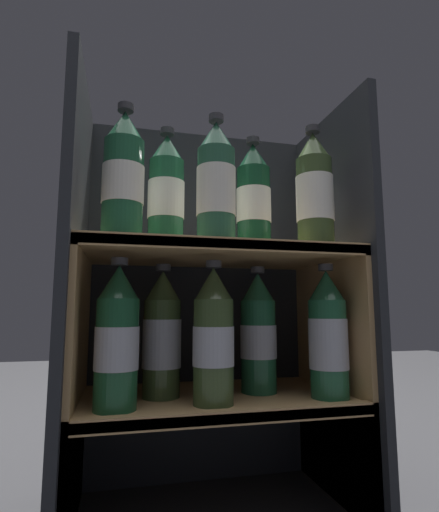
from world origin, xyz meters
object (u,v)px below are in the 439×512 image
Objects in this scene: bottle_upper_front_0 at (123,178)px; bottle_upper_back_0 at (166,194)px; bottle_lower_back_0 at (162,336)px; bottle_lower_front_2 at (328,336)px; bottle_upper_front_1 at (216,185)px; bottle_lower_back_1 at (258,334)px; bottle_lower_front_1 at (213,338)px; bottle_upper_front_2 at (315,193)px; bottle_upper_back_1 at (254,200)px; bottle_lower_front_0 at (117,339)px.

bottle_upper_back_0 is (0.09, 0.09, -0.00)m from bottle_upper_front_0.
bottle_lower_front_2 is at bearing -14.66° from bottle_lower_back_0.
bottle_upper_front_1 reaches higher than bottle_lower_back_1.
bottle_upper_front_2 is at bearing 0.00° from bottle_lower_front_1.
bottle_lower_front_1 and bottle_lower_back_0 have the same top height.
bottle_upper_back_1 is 1.00× the size of bottle_lower_front_2.
bottle_upper_front_0 reaches higher than bottle_lower_front_1.
bottle_upper_back_0 is at bearing 180.00° from bottle_upper_back_1.
bottle_upper_back_0 is 1.00× the size of bottle_lower_front_0.
bottle_upper_front_2 is 1.00× the size of bottle_lower_front_2.
bottle_upper_front_2 is 1.00× the size of bottle_lower_back_0.
bottle_lower_back_1 is (0.01, -0.00, -0.31)m from bottle_upper_back_1.
bottle_upper_back_0 reaches higher than bottle_lower_front_1.
bottle_upper_back_0 is at bearing 43.55° from bottle_upper_front_0.
bottle_upper_back_1 is at bearing 145.96° from bottle_lower_front_2.
bottle_lower_front_1 is at bearing -44.11° from bottle_lower_back_0.
bottle_lower_front_0 is 0.18m from bottle_lower_front_1.
bottle_upper_front_2 reaches higher than bottle_lower_front_0.
bottle_upper_front_1 is 0.36m from bottle_lower_front_0.
bottle_upper_back_0 is 0.34m from bottle_lower_front_0.
bottle_lower_front_2 is 0.15m from bottle_lower_back_1.
bottle_upper_front_1 is at bearing 0.00° from bottle_lower_front_0.
bottle_lower_front_1 is (0.09, -0.09, -0.31)m from bottle_upper_back_0.
bottle_upper_front_1 reaches higher than bottle_lower_front_1.
bottle_lower_back_0 is at bearing 137.41° from bottle_upper_front_1.
bottle_lower_front_1 is at bearing -144.38° from bottle_lower_back_1.
bottle_upper_back_1 is at bearing 16.51° from bottle_lower_front_0.
bottle_lower_front_0 and bottle_lower_front_2 have the same top height.
bottle_lower_back_0 is at bearing 164.46° from bottle_upper_front_2.
bottle_upper_back_1 is at bearing 0.00° from bottle_lower_back_0.
bottle_upper_front_0 reaches higher than bottle_lower_front_2.
bottle_upper_front_2 is 0.31m from bottle_lower_front_2.
bottle_lower_front_1 is (-0.01, 0.00, -0.31)m from bottle_upper_front_1.
bottle_upper_front_0 is 0.31m from bottle_lower_front_0.
bottle_upper_front_2 reaches higher than bottle_lower_front_2.
bottle_lower_front_1 is (-0.23, 0.00, -0.31)m from bottle_upper_front_2.
bottle_upper_back_0 is 1.00× the size of bottle_lower_back_0.
bottle_lower_back_1 is (0.31, 0.09, 0.00)m from bottle_lower_front_0.
bottle_upper_front_1 reaches higher than bottle_lower_front_2.
bottle_lower_front_0 is at bearing -163.87° from bottle_lower_back_1.
bottle_lower_front_2 and bottle_lower_back_0 have the same top height.
bottle_lower_front_2 is (0.43, 0.00, -0.00)m from bottle_lower_front_0.
bottle_upper_back_0 is 1.00× the size of bottle_lower_front_1.
bottle_upper_front_0 reaches higher than bottle_lower_back_1.
bottle_upper_front_1 reaches higher than bottle_lower_back_0.
bottle_upper_front_0 is at bearing 180.00° from bottle_upper_front_2.
bottle_lower_front_1 and bottle_lower_back_1 have the same top height.
bottle_upper_back_1 is (-0.11, 0.09, 0.00)m from bottle_upper_front_2.
bottle_upper_back_0 is 0.21m from bottle_upper_back_1.
bottle_upper_back_0 is 1.00× the size of bottle_upper_back_1.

